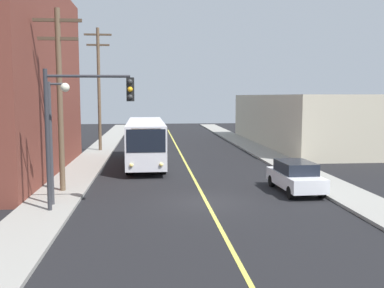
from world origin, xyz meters
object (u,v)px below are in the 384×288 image
(traffic_signal_left_corner, at_px, (84,113))
(street_lamp_left, at_px, (55,125))
(utility_pole_near, at_px, (60,91))
(parked_car_white, at_px, (295,176))
(city_bus, at_px, (146,140))
(utility_pole_mid, at_px, (99,84))

(traffic_signal_left_corner, bearing_deg, street_lamp_left, 143.69)
(utility_pole_near, xyz_separation_m, traffic_signal_left_corner, (1.77, -4.01, -0.95))
(parked_car_white, xyz_separation_m, traffic_signal_left_corner, (-10.34, -3.15, 3.46))
(parked_car_white, bearing_deg, utility_pole_near, 175.90)
(parked_car_white, bearing_deg, city_bus, 127.88)
(utility_pole_mid, bearing_deg, city_bus, -61.94)
(parked_car_white, height_order, utility_pole_mid, utility_pole_mid)
(utility_pole_mid, bearing_deg, street_lamp_left, -89.08)
(parked_car_white, distance_m, utility_pole_near, 12.92)
(utility_pole_near, bearing_deg, street_lamp_left, -83.24)
(city_bus, relative_size, utility_pole_near, 1.32)
(utility_pole_near, distance_m, traffic_signal_left_corner, 4.49)
(utility_pole_mid, relative_size, traffic_signal_left_corner, 1.81)
(traffic_signal_left_corner, distance_m, street_lamp_left, 1.84)
(parked_car_white, relative_size, utility_pole_mid, 0.41)
(street_lamp_left, bearing_deg, city_bus, 72.58)
(utility_pole_near, relative_size, utility_pole_mid, 0.85)
(city_bus, height_order, utility_pole_near, utility_pole_near)
(parked_car_white, height_order, utility_pole_near, utility_pole_near)
(parked_car_white, bearing_deg, traffic_signal_left_corner, -163.08)
(city_bus, distance_m, utility_pole_near, 10.77)
(utility_pole_mid, distance_m, street_lamp_left, 20.24)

